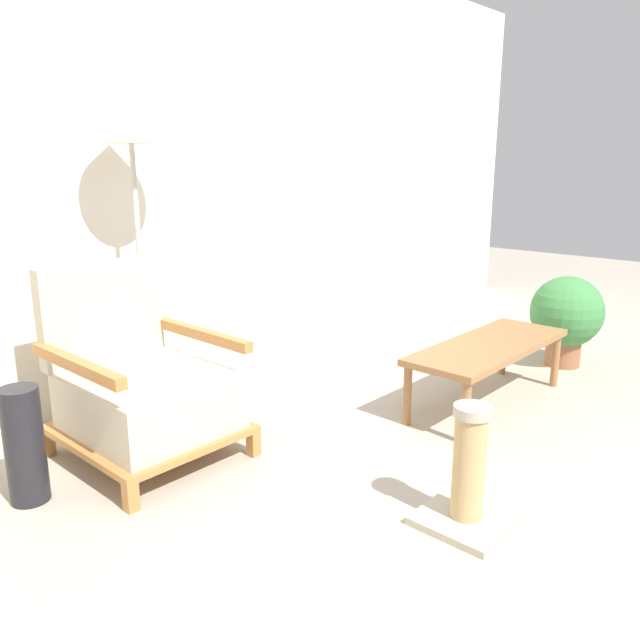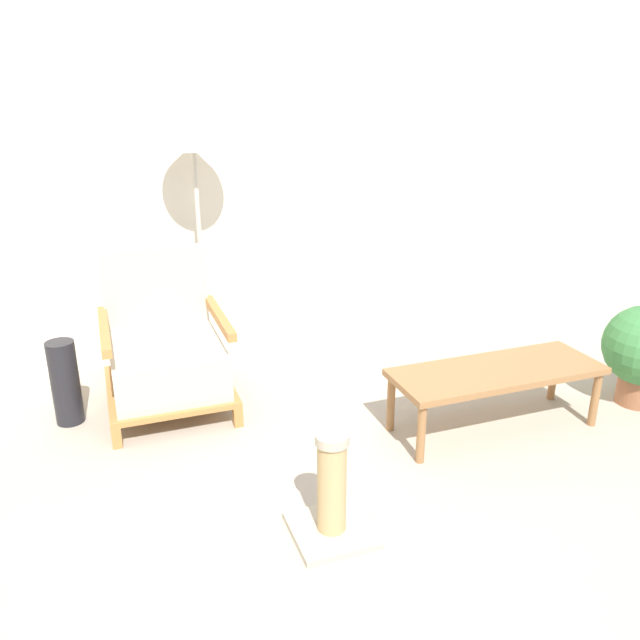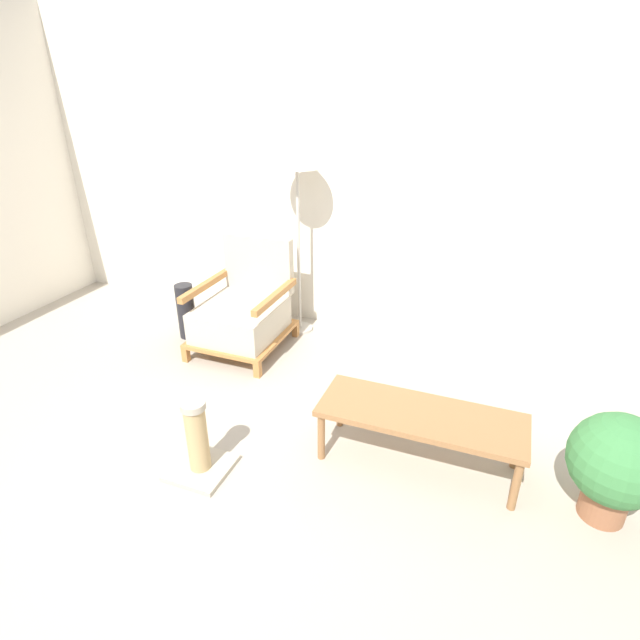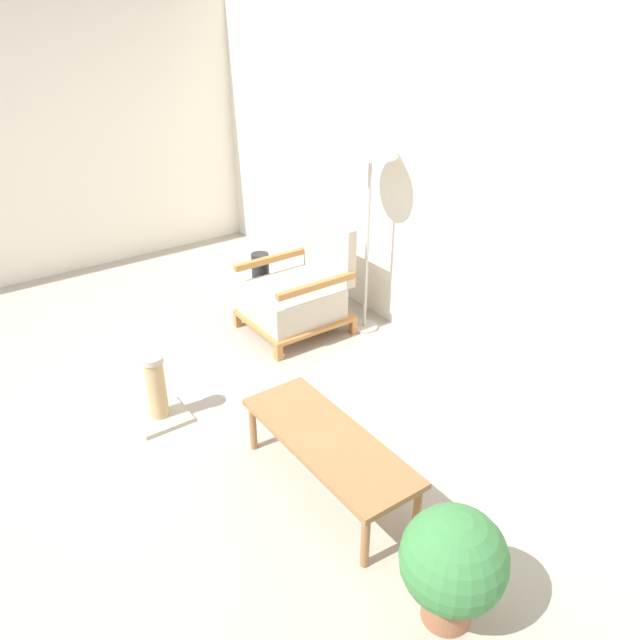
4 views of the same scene
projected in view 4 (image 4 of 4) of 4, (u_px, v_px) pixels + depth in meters
The scene contains 9 objects.
ground_plane at pixel (128, 446), 3.83m from camera, with size 14.00×14.00×0.00m, color #A89E8E.
wall_back at pixel (429, 168), 4.41m from camera, with size 8.00×0.06×2.70m.
wall_left at pixel (43, 130), 5.53m from camera, with size 0.06×8.00×2.70m.
armchair at pixel (298, 293), 4.99m from camera, with size 0.69×0.76×0.87m.
floor_lamp at pixel (371, 143), 4.42m from camera, with size 0.39×0.39×1.72m.
coffee_table at pixel (328, 443), 3.37m from camera, with size 1.15×0.42×0.35m.
vase at pixel (261, 279), 5.41m from camera, with size 0.15×0.15×0.48m, color black.
potted_plant at pixel (453, 563), 2.64m from camera, with size 0.47×0.47×0.60m.
scratching_post at pixel (158, 396), 3.99m from camera, with size 0.33×0.33×0.47m.
Camera 4 is at (3.13, -0.77, 2.51)m, focal length 35.00 mm.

